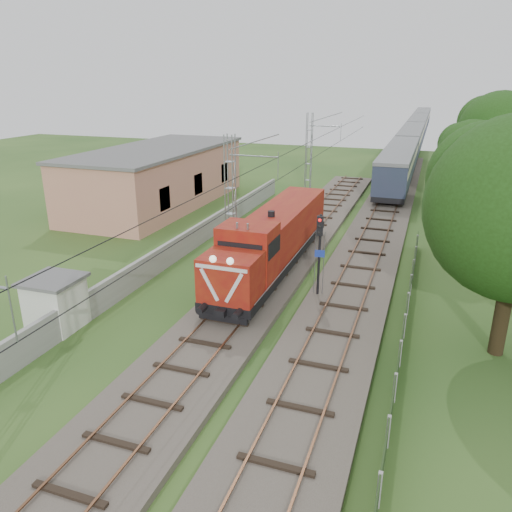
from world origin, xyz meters
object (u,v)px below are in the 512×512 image
at_px(coach_rake, 415,132).
at_px(signal_post, 319,242).
at_px(locomotive, 273,239).
at_px(relay_hut, 56,303).

xyz_separation_m(coach_rake, signal_post, (-1.61, -65.82, 0.66)).
relative_size(locomotive, signal_post, 3.42).
height_order(locomotive, coach_rake, locomotive).
distance_m(signal_post, relay_hut, 13.06).
bearing_deg(locomotive, relay_hut, -126.29).
bearing_deg(locomotive, signal_post, -41.25).
xyz_separation_m(locomotive, coach_rake, (5.00, 62.84, 0.41)).
bearing_deg(signal_post, coach_rake, 88.60).
relative_size(locomotive, relay_hut, 6.35).
distance_m(locomotive, relay_hut, 12.53).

